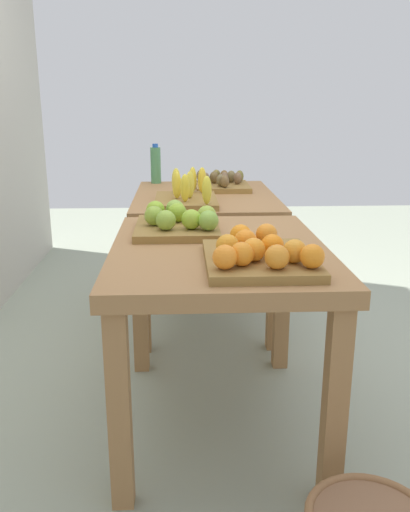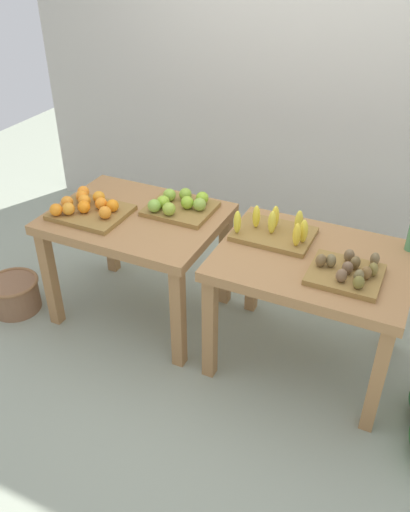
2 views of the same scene
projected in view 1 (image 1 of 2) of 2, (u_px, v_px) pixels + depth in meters
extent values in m
plane|color=gray|center=(210.00, 357.00, 2.76)|extent=(8.00, 8.00, 0.00)
cube|color=#9F7143|center=(219.00, 253.00, 2.02)|extent=(1.04, 0.80, 0.06)
cube|color=#9F7143|center=(335.00, 405.00, 1.70)|extent=(0.07, 0.07, 0.69)
cube|color=#9F7143|center=(282.00, 301.00, 2.59)|extent=(0.07, 0.07, 0.69)
cube|color=#9F7143|center=(119.00, 411.00, 1.67)|extent=(0.07, 0.07, 0.69)
cube|color=#9F7143|center=(140.00, 303.00, 2.56)|extent=(0.07, 0.07, 0.69)
cube|color=#9F7143|center=(205.00, 200.00, 3.10)|extent=(1.04, 0.80, 0.06)
cube|color=#9F7143|center=(275.00, 287.00, 2.78)|extent=(0.07, 0.07, 0.69)
cube|color=#9F7143|center=(252.00, 242.00, 3.66)|extent=(0.07, 0.07, 0.69)
cube|color=#9F7143|center=(143.00, 289.00, 2.75)|extent=(0.07, 0.07, 0.69)
cube|color=#9F7143|center=(152.00, 243.00, 3.63)|extent=(0.07, 0.07, 0.69)
cube|color=olive|center=(260.00, 260.00, 1.78)|extent=(0.44, 0.36, 0.03)
sphere|color=orange|center=(254.00, 250.00, 1.71)|extent=(0.09, 0.09, 0.08)
sphere|color=orange|center=(242.00, 254.00, 1.66)|extent=(0.09, 0.09, 0.08)
sphere|color=orange|center=(277.00, 257.00, 1.63)|extent=(0.11, 0.11, 0.08)
sphere|color=orange|center=(245.00, 241.00, 1.82)|extent=(0.10, 0.10, 0.08)
sphere|color=orange|center=(295.00, 251.00, 1.69)|extent=(0.09, 0.09, 0.08)
sphere|color=orange|center=(227.00, 246.00, 1.75)|extent=(0.10, 0.10, 0.08)
sphere|color=orange|center=(241.00, 235.00, 1.89)|extent=(0.10, 0.10, 0.08)
sphere|color=orange|center=(266.00, 234.00, 1.90)|extent=(0.11, 0.11, 0.08)
sphere|color=orange|center=(272.00, 246.00, 1.75)|extent=(0.11, 0.11, 0.08)
sphere|color=orange|center=(225.00, 257.00, 1.63)|extent=(0.08, 0.08, 0.08)
sphere|color=orange|center=(312.00, 256.00, 1.63)|extent=(0.09, 0.09, 0.08)
cube|color=olive|center=(177.00, 228.00, 2.22)|extent=(0.40, 0.34, 0.03)
sphere|color=#91BC2E|center=(155.00, 210.00, 2.31)|extent=(0.11, 0.11, 0.08)
sphere|color=#8CB141|center=(175.00, 209.00, 2.33)|extent=(0.11, 0.11, 0.08)
sphere|color=#94B339|center=(207.00, 215.00, 2.20)|extent=(0.11, 0.11, 0.08)
sphere|color=#85B642|center=(208.00, 221.00, 2.11)|extent=(0.09, 0.09, 0.08)
sphere|color=#90B92F|center=(177.00, 213.00, 2.25)|extent=(0.11, 0.11, 0.08)
sphere|color=#8BAF37|center=(154.00, 216.00, 2.19)|extent=(0.09, 0.09, 0.08)
sphere|color=#94BF32|center=(191.00, 219.00, 2.13)|extent=(0.10, 0.10, 0.08)
sphere|color=#8DB53C|center=(166.00, 220.00, 2.11)|extent=(0.09, 0.09, 0.08)
cube|color=olive|center=(186.00, 201.00, 2.82)|extent=(0.44, 0.32, 0.03)
ellipsoid|color=yellow|center=(193.00, 180.00, 2.97)|extent=(0.06, 0.06, 0.14)
ellipsoid|color=yellow|center=(176.00, 181.00, 2.91)|extent=(0.06, 0.07, 0.14)
ellipsoid|color=yellow|center=(177.00, 185.00, 2.78)|extent=(0.06, 0.06, 0.14)
ellipsoid|color=yellow|center=(207.00, 190.00, 2.62)|extent=(0.06, 0.06, 0.14)
ellipsoid|color=yellow|center=(202.00, 180.00, 2.95)|extent=(0.07, 0.07, 0.14)
ellipsoid|color=yellow|center=(190.00, 185.00, 2.79)|extent=(0.07, 0.06, 0.14)
ellipsoid|color=yellow|center=(185.00, 188.00, 2.69)|extent=(0.06, 0.07, 0.14)
cube|color=olive|center=(222.00, 187.00, 3.27)|extent=(0.36, 0.32, 0.03)
ellipsoid|color=brown|center=(221.00, 180.00, 3.18)|extent=(0.07, 0.07, 0.07)
ellipsoid|color=brown|center=(238.00, 178.00, 3.26)|extent=(0.07, 0.06, 0.07)
ellipsoid|color=brown|center=(224.00, 176.00, 3.35)|extent=(0.07, 0.07, 0.07)
ellipsoid|color=olive|center=(216.00, 175.00, 3.38)|extent=(0.06, 0.07, 0.07)
ellipsoid|color=brown|center=(206.00, 179.00, 3.24)|extent=(0.06, 0.05, 0.07)
ellipsoid|color=brown|center=(231.00, 177.00, 3.33)|extent=(0.07, 0.07, 0.07)
ellipsoid|color=brown|center=(201.00, 176.00, 3.36)|extent=(0.05, 0.06, 0.07)
ellipsoid|color=brown|center=(240.00, 176.00, 3.34)|extent=(0.07, 0.06, 0.07)
ellipsoid|color=brown|center=(214.00, 178.00, 3.29)|extent=(0.07, 0.07, 0.07)
ellipsoid|color=brown|center=(225.00, 181.00, 3.13)|extent=(0.07, 0.07, 0.07)
ellipsoid|color=brown|center=(224.00, 178.00, 3.26)|extent=(0.06, 0.05, 0.07)
cylinder|color=#4C8C59|center=(156.00, 165.00, 3.48)|extent=(0.07, 0.07, 0.23)
cylinder|color=blue|center=(155.00, 146.00, 3.45)|extent=(0.04, 0.04, 0.02)
ellipsoid|color=#336529|center=(232.00, 250.00, 4.25)|extent=(0.38, 0.40, 0.25)
ellipsoid|color=#256430|center=(215.00, 257.00, 4.02)|extent=(0.44, 0.45, 0.28)
ellipsoid|color=#276429|center=(253.00, 258.00, 4.04)|extent=(0.35, 0.39, 0.26)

